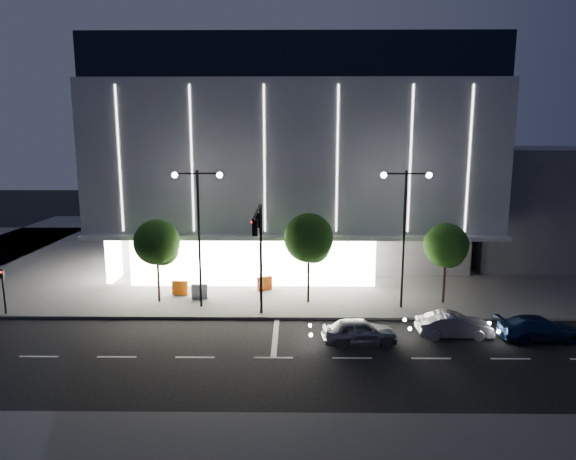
# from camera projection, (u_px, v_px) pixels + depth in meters

# --- Properties ---
(ground) EXTENTS (160.00, 160.00, 0.00)m
(ground) POSITION_uv_depth(u_px,v_px,m) (237.00, 346.00, 27.54)
(ground) COLOR black
(ground) RESTS_ON ground
(sidewalk_museum) EXTENTS (70.00, 40.00, 0.15)m
(sidewalk_museum) POSITION_uv_depth(u_px,v_px,m) (313.00, 248.00, 51.07)
(sidewalk_museum) COLOR #474747
(sidewalk_museum) RESTS_ON ground
(museum) EXTENTS (30.00, 25.80, 18.00)m
(museum) POSITION_uv_depth(u_px,v_px,m) (293.00, 156.00, 47.77)
(museum) COLOR #4C4C51
(museum) RESTS_ON ground
(annex_building) EXTENTS (16.00, 20.00, 10.00)m
(annex_building) POSITION_uv_depth(u_px,v_px,m) (529.00, 200.00, 49.95)
(annex_building) COLOR #4C4C51
(annex_building) RESTS_ON ground
(traffic_mast) EXTENTS (0.33, 5.89, 7.07)m
(traffic_mast) POSITION_uv_depth(u_px,v_px,m) (259.00, 242.00, 29.90)
(traffic_mast) COLOR black
(traffic_mast) RESTS_ON ground
(street_lamp_west) EXTENTS (3.16, 0.36, 9.00)m
(street_lamp_west) POSITION_uv_depth(u_px,v_px,m) (199.00, 219.00, 32.40)
(street_lamp_west) COLOR black
(street_lamp_west) RESTS_ON ground
(street_lamp_east) EXTENTS (3.16, 0.36, 9.00)m
(street_lamp_east) POSITION_uv_depth(u_px,v_px,m) (405.00, 219.00, 32.25)
(street_lamp_east) COLOR black
(street_lamp_east) RESTS_ON ground
(ped_signal_far) EXTENTS (0.22, 0.24, 3.00)m
(ped_signal_far) POSITION_uv_depth(u_px,v_px,m) (3.00, 287.00, 31.78)
(ped_signal_far) COLOR black
(ped_signal_far) RESTS_ON ground
(tree_left) EXTENTS (3.02, 3.02, 5.72)m
(tree_left) POSITION_uv_depth(u_px,v_px,m) (157.00, 245.00, 33.78)
(tree_left) COLOR black
(tree_left) RESTS_ON ground
(tree_mid) EXTENTS (3.25, 3.25, 6.15)m
(tree_mid) POSITION_uv_depth(u_px,v_px,m) (309.00, 241.00, 33.62)
(tree_mid) COLOR black
(tree_mid) RESTS_ON ground
(tree_right) EXTENTS (2.91, 2.91, 5.51)m
(tree_right) POSITION_uv_depth(u_px,v_px,m) (446.00, 248.00, 33.60)
(tree_right) COLOR black
(tree_right) RESTS_ON ground
(car_lead) EXTENTS (4.23, 2.07, 1.39)m
(car_lead) POSITION_uv_depth(u_px,v_px,m) (360.00, 331.00, 27.71)
(car_lead) COLOR gray
(car_lead) RESTS_ON ground
(car_second) EXTENTS (4.16, 1.53, 1.36)m
(car_second) POSITION_uv_depth(u_px,v_px,m) (454.00, 325.00, 28.64)
(car_second) COLOR #B5B7BD
(car_second) RESTS_ON ground
(car_third) EXTENTS (4.57, 2.01, 1.31)m
(car_third) POSITION_uv_depth(u_px,v_px,m) (539.00, 328.00, 28.25)
(car_third) COLOR navy
(car_third) RESTS_ON ground
(barrier_a) EXTENTS (1.12, 0.34, 1.00)m
(barrier_a) POSITION_uv_depth(u_px,v_px,m) (180.00, 288.00, 35.79)
(barrier_a) COLOR #FF620E
(barrier_a) RESTS_ON sidewalk_museum
(barrier_c) EXTENTS (1.11, 0.67, 1.00)m
(barrier_c) POSITION_uv_depth(u_px,v_px,m) (265.00, 283.00, 36.88)
(barrier_c) COLOR #DD480C
(barrier_c) RESTS_ON sidewalk_museum
(barrier_d) EXTENTS (1.10, 0.27, 1.00)m
(barrier_d) POSITION_uv_depth(u_px,v_px,m) (200.00, 291.00, 34.97)
(barrier_d) COLOR silver
(barrier_d) RESTS_ON sidewalk_museum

